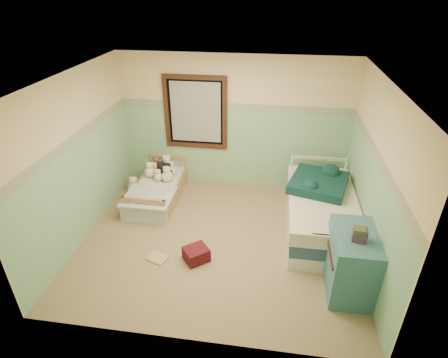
# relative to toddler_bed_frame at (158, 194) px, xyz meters

# --- Properties ---
(floor) EXTENTS (4.20, 3.60, 0.02)m
(floor) POSITION_rel_toddler_bed_frame_xyz_m (1.30, -1.05, -0.11)
(floor) COLOR #7C674D
(floor) RESTS_ON ground
(ceiling) EXTENTS (4.20, 3.60, 0.02)m
(ceiling) POSITION_rel_toddler_bed_frame_xyz_m (1.30, -1.05, 2.41)
(ceiling) COLOR silver
(ceiling) RESTS_ON wall_back
(wall_back) EXTENTS (4.20, 0.04, 2.50)m
(wall_back) POSITION_rel_toddler_bed_frame_xyz_m (1.30, 0.75, 1.15)
(wall_back) COLOR beige
(wall_back) RESTS_ON floor
(wall_front) EXTENTS (4.20, 0.04, 2.50)m
(wall_front) POSITION_rel_toddler_bed_frame_xyz_m (1.30, -2.85, 1.15)
(wall_front) COLOR beige
(wall_front) RESTS_ON floor
(wall_left) EXTENTS (0.04, 3.60, 2.50)m
(wall_left) POSITION_rel_toddler_bed_frame_xyz_m (-0.80, -1.05, 1.15)
(wall_left) COLOR beige
(wall_left) RESTS_ON floor
(wall_right) EXTENTS (0.04, 3.60, 2.50)m
(wall_right) POSITION_rel_toddler_bed_frame_xyz_m (3.40, -1.05, 1.15)
(wall_right) COLOR beige
(wall_right) RESTS_ON floor
(wainscot_mint) EXTENTS (4.20, 0.01, 1.50)m
(wainscot_mint) POSITION_rel_toddler_bed_frame_xyz_m (1.30, 0.74, 0.65)
(wainscot_mint) COLOR #78B984
(wainscot_mint) RESTS_ON floor
(border_strip) EXTENTS (4.20, 0.01, 0.15)m
(border_strip) POSITION_rel_toddler_bed_frame_xyz_m (1.30, 0.74, 1.48)
(border_strip) COLOR #4B6B4A
(border_strip) RESTS_ON wall_back
(window_frame) EXTENTS (1.16, 0.06, 1.36)m
(window_frame) POSITION_rel_toddler_bed_frame_xyz_m (0.60, 0.71, 1.35)
(window_frame) COLOR black
(window_frame) RESTS_ON wall_back
(window_blinds) EXTENTS (0.92, 0.01, 1.12)m
(window_blinds) POSITION_rel_toddler_bed_frame_xyz_m (0.60, 0.72, 1.35)
(window_blinds) COLOR #BABAB6
(window_blinds) RESTS_ON window_frame
(toddler_bed_frame) EXTENTS (0.76, 1.52, 0.20)m
(toddler_bed_frame) POSITION_rel_toddler_bed_frame_xyz_m (0.00, 0.00, 0.00)
(toddler_bed_frame) COLOR #AD7C3A
(toddler_bed_frame) RESTS_ON floor
(toddler_mattress) EXTENTS (0.69, 1.46, 0.12)m
(toddler_mattress) POSITION_rel_toddler_bed_frame_xyz_m (0.00, 0.00, 0.16)
(toddler_mattress) COLOR white
(toddler_mattress) RESTS_ON toddler_bed_frame
(patchwork_quilt) EXTENTS (0.83, 0.76, 0.03)m
(patchwork_quilt) POSITION_rel_toddler_bed_frame_xyz_m (0.00, -0.47, 0.23)
(patchwork_quilt) COLOR #8CA7D8
(patchwork_quilt) RESTS_ON toddler_mattress
(plush_bed_brown) EXTENTS (0.20, 0.20, 0.20)m
(plush_bed_brown) POSITION_rel_toddler_bed_frame_xyz_m (-0.15, 0.50, 0.32)
(plush_bed_brown) COLOR brown
(plush_bed_brown) RESTS_ON toddler_mattress
(plush_bed_white) EXTENTS (0.23, 0.23, 0.23)m
(plush_bed_white) POSITION_rel_toddler_bed_frame_xyz_m (0.05, 0.50, 0.33)
(plush_bed_white) COLOR white
(plush_bed_white) RESTS_ON toddler_mattress
(plush_bed_tan) EXTENTS (0.19, 0.19, 0.19)m
(plush_bed_tan) POSITION_rel_toddler_bed_frame_xyz_m (-0.10, 0.28, 0.32)
(plush_bed_tan) COLOR #DFB487
(plush_bed_tan) RESTS_ON toddler_mattress
(plush_bed_dark) EXTENTS (0.20, 0.20, 0.20)m
(plush_bed_dark) POSITION_rel_toddler_bed_frame_xyz_m (0.13, 0.28, 0.32)
(plush_bed_dark) COLOR black
(plush_bed_dark) RESTS_ON toddler_mattress
(plush_floor_cream) EXTENTS (0.23, 0.23, 0.23)m
(plush_floor_cream) POSITION_rel_toddler_bed_frame_xyz_m (-0.51, 0.14, 0.02)
(plush_floor_cream) COLOR #F6EDCD
(plush_floor_cream) RESTS_ON floor
(plush_floor_tan) EXTENTS (0.23, 0.23, 0.23)m
(plush_floor_tan) POSITION_rel_toddler_bed_frame_xyz_m (-0.16, -0.43, 0.02)
(plush_floor_tan) COLOR #DFB487
(plush_floor_tan) RESTS_ON floor
(twin_bed_frame) EXTENTS (0.99, 1.97, 0.22)m
(twin_bed_frame) POSITION_rel_toddler_bed_frame_xyz_m (2.85, -0.58, 0.01)
(twin_bed_frame) COLOR white
(twin_bed_frame) RESTS_ON floor
(twin_boxspring) EXTENTS (0.99, 1.97, 0.22)m
(twin_boxspring) POSITION_rel_toddler_bed_frame_xyz_m (2.85, -0.58, 0.23)
(twin_boxspring) COLOR navy
(twin_boxspring) RESTS_ON twin_bed_frame
(twin_mattress) EXTENTS (1.02, 2.01, 0.22)m
(twin_mattress) POSITION_rel_toddler_bed_frame_xyz_m (2.85, -0.58, 0.45)
(twin_mattress) COLOR silver
(twin_mattress) RESTS_ON twin_boxspring
(teal_blanket) EXTENTS (1.05, 1.08, 0.14)m
(teal_blanket) POSITION_rel_toddler_bed_frame_xyz_m (2.80, -0.28, 0.63)
(teal_blanket) COLOR black
(teal_blanket) RESTS_ON twin_mattress
(dresser) EXTENTS (0.54, 0.87, 0.87)m
(dresser) POSITION_rel_toddler_bed_frame_xyz_m (3.12, -1.76, 0.34)
(dresser) COLOR teal
(dresser) RESTS_ON floor
(book_stack) EXTENTS (0.18, 0.15, 0.17)m
(book_stack) POSITION_rel_toddler_bed_frame_xyz_m (3.12, -1.86, 0.85)
(book_stack) COLOR brown
(book_stack) RESTS_ON dresser
(red_pillow) EXTENTS (0.44, 0.43, 0.21)m
(red_pillow) POSITION_rel_toddler_bed_frame_xyz_m (1.05, -1.54, 0.01)
(red_pillow) COLOR maroon
(red_pillow) RESTS_ON floor
(floor_book) EXTENTS (0.35, 0.31, 0.03)m
(floor_book) POSITION_rel_toddler_bed_frame_xyz_m (0.48, -1.60, -0.08)
(floor_book) COLOR yellow
(floor_book) RESTS_ON floor
(extra_plush_0) EXTENTS (0.16, 0.16, 0.16)m
(extra_plush_0) POSITION_rel_toddler_bed_frame_xyz_m (-0.01, 0.12, 0.30)
(extra_plush_0) COLOR #F6EDCD
(extra_plush_0) RESTS_ON toddler_mattress
(extra_plush_1) EXTENTS (0.22, 0.22, 0.22)m
(extra_plush_1) POSITION_rel_toddler_bed_frame_xyz_m (0.00, 0.26, 0.33)
(extra_plush_1) COLOR black
(extra_plush_1) RESTS_ON toddler_mattress
(extra_plush_2) EXTENTS (0.21, 0.21, 0.21)m
(extra_plush_2) POSITION_rel_toddler_bed_frame_xyz_m (-0.20, 0.23, 0.32)
(extra_plush_2) COLOR #F6EDCD
(extra_plush_2) RESTS_ON toddler_mattress
(extra_plush_3) EXTENTS (0.20, 0.20, 0.20)m
(extra_plush_3) POSITION_rel_toddler_bed_frame_xyz_m (0.17, 0.34, 0.32)
(extra_plush_3) COLOR white
(extra_plush_3) RESTS_ON toddler_mattress
(extra_plush_4) EXTENTS (0.21, 0.21, 0.21)m
(extra_plush_4) POSITION_rel_toddler_bed_frame_xyz_m (0.17, 0.11, 0.32)
(extra_plush_4) COLOR #F6EDCD
(extra_plush_4) RESTS_ON toddler_mattress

